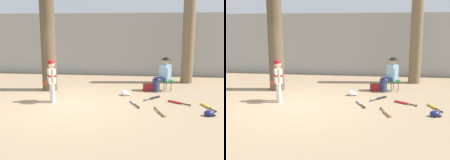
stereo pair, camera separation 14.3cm
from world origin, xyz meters
TOP-DOWN VIEW (x-y plane):
  - ground_plane at (0.00, 0.00)m, footprint 60.00×60.00m
  - concrete_back_wall at (0.00, 5.71)m, footprint 18.00×0.36m
  - tree_near_player at (-1.31, 1.97)m, footprint 0.74×0.74m
  - tree_behind_spectator at (3.84, 3.96)m, footprint 0.67×0.67m
  - young_ballplayer at (-0.69, 0.39)m, footprint 0.49×0.53m
  - folding_stool at (2.86, 2.35)m, footprint 0.55×0.55m
  - seated_spectator at (2.77, 2.30)m, footprint 0.66×0.57m
  - handbag_beside_stool at (2.25, 2.22)m, footprint 0.37×0.24m
  - bat_red_barrel at (3.07, 0.65)m, footprint 0.63×0.48m
  - bat_yellow_trainer at (3.88, 0.32)m, footprint 0.28×0.80m
  - bat_black_composite at (2.42, 1.12)m, footprint 0.54×0.60m
  - bat_wood_tan at (2.55, -0.45)m, footprint 0.29×0.76m
  - bat_aluminum_silver at (1.80, 0.43)m, footprint 0.32×0.75m
  - batting_helmet_navy at (3.77, -0.47)m, footprint 0.29×0.22m
  - batting_helmet_white at (1.47, 1.46)m, footprint 0.31×0.24m

SIDE VIEW (x-z plane):
  - ground_plane at x=0.00m, z-range 0.00..0.00m
  - bat_red_barrel at x=3.07m, z-range 0.00..0.07m
  - bat_yellow_trainer at x=3.88m, z-range 0.00..0.07m
  - bat_black_composite at x=2.42m, z-range 0.00..0.07m
  - bat_wood_tan at x=2.55m, z-range 0.00..0.07m
  - bat_aluminum_silver at x=1.80m, z-range 0.00..0.07m
  - batting_helmet_navy at x=3.77m, z-range -0.01..0.15m
  - batting_helmet_white at x=1.47m, z-range -0.01..0.17m
  - handbag_beside_stool at x=2.25m, z-range 0.00..0.26m
  - folding_stool at x=2.86m, z-range 0.16..0.57m
  - seated_spectator at x=2.77m, z-range 0.04..1.24m
  - young_ballplayer at x=-0.69m, z-range 0.09..1.40m
  - concrete_back_wall at x=0.00m, z-range 0.00..2.91m
  - tree_behind_spectator at x=3.84m, z-range -0.32..3.99m
  - tree_near_player at x=-1.31m, z-range -0.36..4.64m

